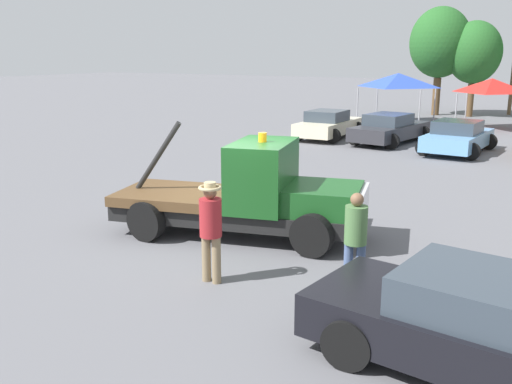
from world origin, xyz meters
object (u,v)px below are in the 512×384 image
parked_car_charcoal (390,129)px  tree_left (440,43)px  foreground_car (501,333)px  tree_right (474,53)px  canopy_tent_blue (398,80)px  tow_truck (251,196)px  person_near_truck (356,235)px  parked_car_cream (328,125)px  parked_car_skyblue (458,137)px  person_at_hood (211,224)px  canopy_tent_red (492,86)px

parked_car_charcoal → tree_left: 13.91m
foreground_car → tree_right: (-5.80, 31.59, 3.33)m
canopy_tent_blue → tree_right: 6.55m
tow_truck → person_near_truck: (3.03, -1.68, 0.08)m
foreground_car → parked_car_cream: 20.76m
parked_car_charcoal → parked_car_skyblue: same height
canopy_tent_blue → parked_car_skyblue: bearing=-60.2°
tow_truck → foreground_car: (5.57, -3.46, -0.26)m
tow_truck → person_at_hood: size_ratio=3.18×
canopy_tent_blue → canopy_tent_red: (5.12, -0.35, -0.15)m
parked_car_cream → parked_car_skyblue: 6.30m
person_at_hood → parked_car_charcoal: bearing=6.6°
tow_truck → parked_car_skyblue: 13.67m
foreground_car → person_near_truck: 3.12m
tow_truck → canopy_tent_blue: 22.89m
foreground_car → tree_right: 32.29m
person_near_truck → tree_right: 30.14m
parked_car_charcoal → canopy_tent_blue: (-1.99, 7.85, 1.79)m
person_at_hood → canopy_tent_red: bearing=-2.6°
tow_truck → parked_car_cream: bearing=92.8°
person_near_truck → tree_right: (-3.26, 29.81, 2.99)m
foreground_car → parked_car_cream: same height
canopy_tent_red → tree_right: size_ratio=0.50×
tow_truck → parked_car_charcoal: size_ratio=1.17×
person_at_hood → tree_right: size_ratio=0.31×
tow_truck → person_near_truck: tow_truck is taller
person_at_hood → canopy_tent_blue: bearing=9.0°
foreground_car → parked_car_charcoal: bearing=118.4°
tree_left → parked_car_cream: bearing=-98.6°
parked_car_skyblue → tree_left: tree_left is taller
person_at_hood → parked_car_charcoal: person_at_hood is taller
person_near_truck → canopy_tent_red: (-1.27, 23.91, 1.30)m
person_near_truck → canopy_tent_red: canopy_tent_red is taller
tree_right → canopy_tent_blue: bearing=-119.4°
canopy_tent_red → tree_right: tree_right is taller
person_near_truck → tree_left: 30.41m
tree_left → parked_car_charcoal: bearing=-85.8°
foreground_car → person_at_hood: bearing=177.6°
tow_truck → person_at_hood: (0.71, -2.61, 0.16)m
parked_car_charcoal → canopy_tent_red: size_ratio=1.67×
person_at_hood → parked_car_skyblue: (1.11, 16.16, -0.43)m
parked_car_charcoal → parked_car_skyblue: (3.18, -1.19, -0.00)m
person_at_hood → canopy_tent_blue: 25.56m
canopy_tent_blue → parked_car_charcoal: bearing=-75.8°
foreground_car → canopy_tent_red: 26.03m
foreground_car → canopy_tent_blue: canopy_tent_blue is taller
parked_car_skyblue → canopy_tent_blue: (-5.17, 9.04, 1.79)m
person_at_hood → parked_car_cream: (-5.07, 17.38, -0.43)m
parked_car_cream → canopy_tent_blue: bearing=-7.2°
foreground_car → tow_truck: bearing=155.7°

